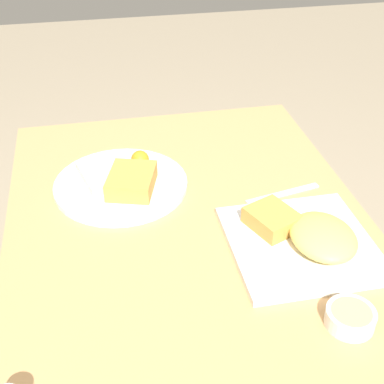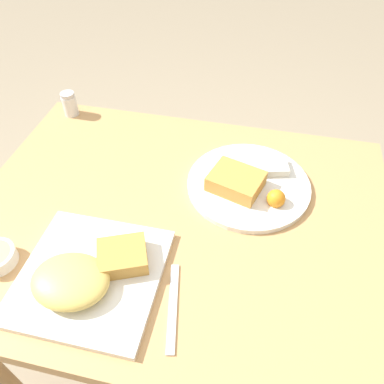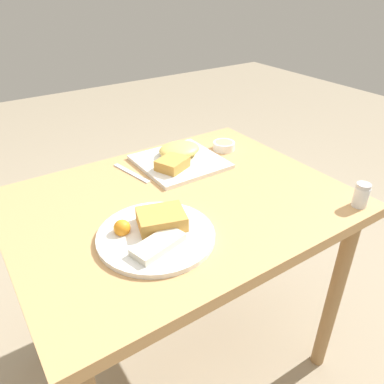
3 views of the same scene
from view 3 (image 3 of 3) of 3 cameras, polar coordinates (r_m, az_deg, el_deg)
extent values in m
plane|color=gray|center=(1.66, -1.52, -23.55)|extent=(8.00, 8.00, 0.00)
cube|color=tan|center=(1.15, -2.02, -1.79)|extent=(0.99, 0.76, 0.04)
cylinder|color=#9F7649|center=(1.79, 4.58, -3.03)|extent=(0.05, 0.05, 0.71)
cylinder|color=#9F7649|center=(1.52, -23.22, -13.15)|extent=(0.05, 0.05, 0.71)
cylinder|color=#9F7649|center=(1.46, 20.84, -14.67)|extent=(0.05, 0.05, 0.71)
cube|color=white|center=(1.34, -1.88, 4.64)|extent=(0.28, 0.28, 0.01)
ellipsoid|color=#EAC660|center=(1.37, -1.94, 6.48)|extent=(0.15, 0.13, 0.04)
cube|color=gold|center=(1.27, -3.02, 4.32)|extent=(0.12, 0.12, 0.04)
cylinder|color=white|center=(0.98, -5.50, -6.63)|extent=(0.31, 0.31, 0.01)
cube|color=gold|center=(0.99, -4.68, -4.12)|extent=(0.15, 0.13, 0.04)
cube|color=beige|center=(0.92, -5.17, -7.97)|extent=(0.15, 0.09, 0.02)
sphere|color=orange|center=(0.99, -10.61, -5.40)|extent=(0.04, 0.04, 0.04)
cylinder|color=white|center=(1.46, 4.88, 7.03)|extent=(0.08, 0.08, 0.03)
cylinder|color=#D1B775|center=(1.45, 4.90, 7.50)|extent=(0.07, 0.07, 0.00)
cylinder|color=white|center=(1.19, 24.34, -0.66)|extent=(0.04, 0.04, 0.06)
cylinder|color=white|center=(1.20, 24.20, -1.23)|extent=(0.03, 0.03, 0.03)
cylinder|color=silver|center=(1.18, 24.72, 0.86)|extent=(0.04, 0.04, 0.01)
cube|color=silver|center=(1.29, -9.22, 2.86)|extent=(0.05, 0.18, 0.00)
camera|label=1|loc=(1.54, 36.14, 29.41)|focal=50.00mm
camera|label=2|loc=(1.42, -23.31, 31.55)|focal=35.00mm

